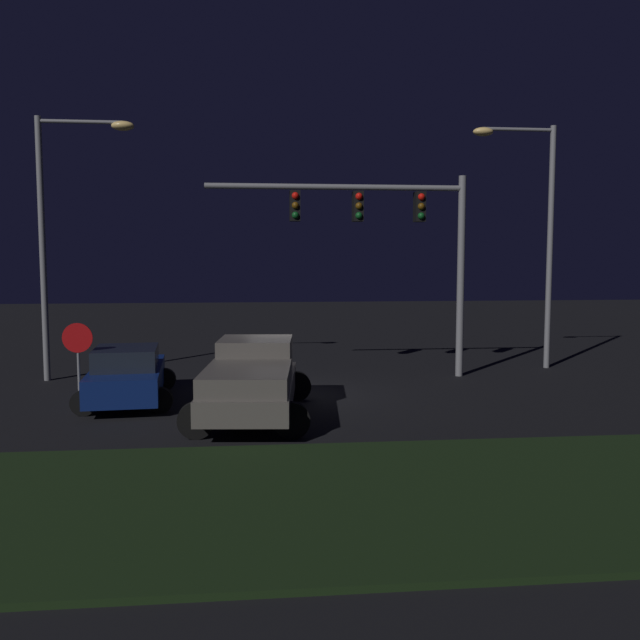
% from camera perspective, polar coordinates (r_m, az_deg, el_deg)
% --- Properties ---
extents(ground_plane, '(80.00, 80.00, 0.00)m').
position_cam_1_polar(ground_plane, '(19.55, -2.25, -6.24)').
color(ground_plane, black).
extents(grass_median, '(22.60, 6.10, 0.10)m').
position_cam_1_polar(grass_median, '(11.32, 0.64, -14.63)').
color(grass_median, black).
rests_on(grass_median, ground_plane).
extents(pickup_truck, '(3.22, 5.57, 1.80)m').
position_cam_1_polar(pickup_truck, '(16.88, -5.66, -4.66)').
color(pickup_truck, '#514C47').
rests_on(pickup_truck, ground_plane).
extents(car_sedan, '(2.72, 4.53, 1.51)m').
position_cam_1_polar(car_sedan, '(19.15, -15.78, -4.44)').
color(car_sedan, navy).
rests_on(car_sedan, ground_plane).
extents(traffic_signal_gantry, '(8.32, 0.56, 6.50)m').
position_cam_1_polar(traffic_signal_gantry, '(22.10, 5.64, 7.84)').
color(traffic_signal_gantry, slate).
rests_on(traffic_signal_gantry, ground_plane).
extents(street_lamp_left, '(2.99, 0.44, 8.21)m').
position_cam_1_polar(street_lamp_left, '(22.96, -20.73, 8.18)').
color(street_lamp_left, slate).
rests_on(street_lamp_left, ground_plane).
extents(street_lamp_right, '(2.94, 0.44, 8.39)m').
position_cam_1_polar(street_lamp_right, '(25.03, 17.45, 8.22)').
color(street_lamp_right, slate).
rests_on(street_lamp_right, ground_plane).
extents(stop_sign, '(0.76, 0.08, 2.23)m').
position_cam_1_polar(stop_sign, '(18.52, -19.54, -2.29)').
color(stop_sign, slate).
rests_on(stop_sign, ground_plane).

